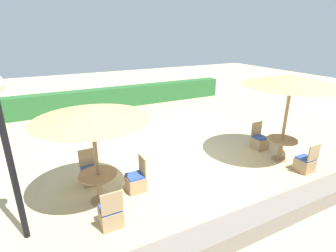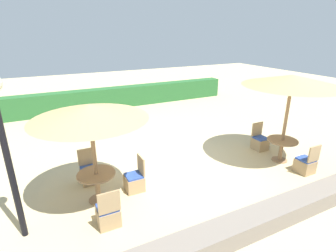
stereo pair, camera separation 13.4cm
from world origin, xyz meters
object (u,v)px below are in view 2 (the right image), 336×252
at_px(patio_chair_front_left_east, 135,181).
at_px(patio_chair_front_right_north, 260,142).
at_px(patio_chair_front_left_north, 89,173).
at_px(parasol_front_left, 90,112).
at_px(parasol_front_right, 292,81).
at_px(round_table_front_right, 282,145).
at_px(lamp_post, 0,128).
at_px(patio_chair_front_left_south, 108,214).
at_px(patio_chair_front_right_south, 306,164).
at_px(round_table_front_left, 97,180).

relative_size(patio_chair_front_left_east, patio_chair_front_right_north, 1.00).
bearing_deg(patio_chair_front_left_north, patio_chair_front_right_north, 175.26).
height_order(parasol_front_left, parasol_front_right, parasol_front_right).
bearing_deg(round_table_front_right, lamp_post, -179.78).
xyz_separation_m(round_table_front_right, patio_chair_front_right_north, (0.05, 0.95, -0.28)).
bearing_deg(patio_chair_front_left_south, patio_chair_front_right_south, -3.81).
bearing_deg(patio_chair_front_left_south, lamp_post, 163.90).
relative_size(round_table_front_left, patio_chair_front_right_south, 0.98).
distance_m(lamp_post, round_table_front_left, 2.47).
bearing_deg(lamp_post, parasol_front_left, 17.45).
relative_size(patio_chair_front_left_east, patio_chair_front_left_south, 1.00).
height_order(round_table_front_right, patio_chair_front_right_south, patio_chair_front_right_south).
bearing_deg(patio_chair_front_left_south, parasol_front_right, 4.98).
distance_m(patio_chair_front_left_north, round_table_front_right, 5.93).
bearing_deg(parasol_front_right, patio_chair_front_left_north, 166.06).
bearing_deg(patio_chair_front_left_east, parasol_front_left, 91.51).
bearing_deg(round_table_front_left, patio_chair_front_right_south, -13.32).
bearing_deg(parasol_front_left, patio_chair_front_left_south, -89.74).
bearing_deg(parasol_front_left, round_table_front_right, -4.82).
xyz_separation_m(patio_chair_front_left_south, patio_chair_front_right_south, (5.76, -0.38, 0.00)).
xyz_separation_m(round_table_front_left, patio_chair_front_left_south, (0.00, -0.98, -0.29)).
relative_size(parasol_front_left, parasol_front_right, 0.91).
relative_size(parasol_front_left, patio_chair_front_right_south, 2.80).
bearing_deg(round_table_front_left, patio_chair_front_right_north, 4.59).
xyz_separation_m(patio_chair_front_left_south, parasol_front_right, (5.72, 0.50, 2.32)).
bearing_deg(patio_chair_front_left_north, round_table_front_left, 91.85).
relative_size(round_table_front_right, patio_chair_front_right_north, 1.00).
height_order(round_table_front_left, round_table_front_right, round_table_front_left).
relative_size(round_table_front_right, patio_chair_front_right_south, 1.00).
height_order(patio_chair_front_left_south, parasol_front_right, parasol_front_right).
distance_m(round_table_front_right, patio_chair_front_right_south, 0.92).
height_order(parasol_front_left, patio_chair_front_left_east, parasol_front_left).
height_order(round_table_front_right, patio_chair_front_right_north, patio_chair_front_right_north).
height_order(patio_chair_front_left_north, patio_chair_front_right_north, same).
bearing_deg(patio_chair_front_right_south, round_table_front_right, 92.56).
bearing_deg(patio_chair_front_left_east, patio_chair_front_left_north, 47.16).
bearing_deg(round_table_front_right, patio_chair_front_right_north, 86.99).
distance_m(patio_chair_front_left_south, patio_chair_front_right_north, 5.94).
distance_m(parasol_front_left, patio_chair_front_left_north, 2.23).
height_order(lamp_post, patio_chair_front_right_north, lamp_post).
distance_m(lamp_post, patio_chair_front_left_south, 2.69).
xyz_separation_m(patio_chair_front_left_east, patio_chair_front_right_south, (4.80, -1.39, 0.00)).
bearing_deg(patio_chair_front_left_north, parasol_front_left, 91.85).
distance_m(lamp_post, patio_chair_front_left_north, 3.00).
distance_m(parasol_front_left, round_table_front_right, 6.00).
bearing_deg(patio_chair_front_right_south, lamp_post, 173.41).
height_order(patio_chair_front_left_south, round_table_front_right, patio_chair_front_left_south).
bearing_deg(patio_chair_front_left_east, round_table_front_left, 91.51).
height_order(lamp_post, patio_chair_front_left_east, lamp_post).
distance_m(lamp_post, round_table_front_right, 7.57).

